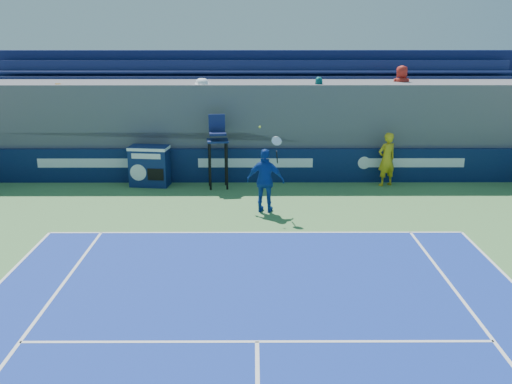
{
  "coord_description": "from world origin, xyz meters",
  "views": [
    {
      "loc": [
        -0.05,
        -2.37,
        5.25
      ],
      "look_at": [
        0.0,
        11.5,
        1.25
      ],
      "focal_mm": 40.0,
      "sensor_mm": 36.0,
      "label": 1
    }
  ],
  "objects_px": {
    "ball_person": "(387,159)",
    "umpire_chair": "(218,144)",
    "tennis_player": "(266,181)",
    "match_clock": "(150,165)"
  },
  "relations": [
    {
      "from": "ball_person",
      "to": "umpire_chair",
      "type": "xyz_separation_m",
      "value": [
        -5.75,
        -0.21,
        0.59
      ]
    },
    {
      "from": "umpire_chair",
      "to": "tennis_player",
      "type": "bearing_deg",
      "value": -59.98
    },
    {
      "from": "match_clock",
      "to": "tennis_player",
      "type": "height_order",
      "value": "tennis_player"
    },
    {
      "from": "ball_person",
      "to": "match_clock",
      "type": "relative_size",
      "value": 1.32
    },
    {
      "from": "tennis_player",
      "to": "match_clock",
      "type": "bearing_deg",
      "value": 143.21
    },
    {
      "from": "ball_person",
      "to": "match_clock",
      "type": "height_order",
      "value": "ball_person"
    },
    {
      "from": "match_clock",
      "to": "umpire_chair",
      "type": "distance_m",
      "value": 2.49
    },
    {
      "from": "tennis_player",
      "to": "umpire_chair",
      "type": "bearing_deg",
      "value": 120.02
    },
    {
      "from": "umpire_chair",
      "to": "tennis_player",
      "type": "distance_m",
      "value": 3.17
    },
    {
      "from": "match_clock",
      "to": "tennis_player",
      "type": "distance_m",
      "value": 4.89
    }
  ]
}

